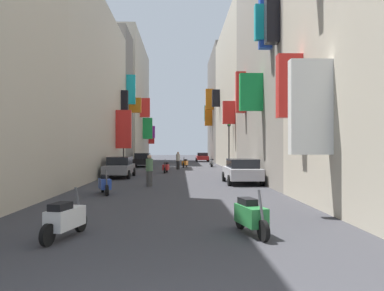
# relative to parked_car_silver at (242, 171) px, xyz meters

# --- Properties ---
(ground_plane) EXTENTS (140.00, 140.00, 0.00)m
(ground_plane) POSITION_rel_parked_car_silver_xyz_m (-3.94, 11.74, -0.76)
(ground_plane) COLOR #38383D
(building_left_mid_a) EXTENTS (7.27, 18.44, 12.61)m
(building_left_mid_a) POSITION_rel_parked_car_silver_xyz_m (-11.93, 5.67, 5.54)
(building_left_mid_a) COLOR #BCB29E
(building_left_mid_a) RESTS_ON ground
(building_left_mid_b) EXTENTS (7.24, 5.60, 14.27)m
(building_left_mid_b) POSITION_rel_parked_car_silver_xyz_m (-11.92, 17.68, 6.38)
(building_left_mid_b) COLOR slate
(building_left_mid_b) RESTS_ON ground
(building_left_far) EXTENTS (7.35, 19.12, 17.04)m
(building_left_far) POSITION_rel_parked_car_silver_xyz_m (-11.93, 32.19, 7.75)
(building_left_far) COLOR #BCB29E
(building_left_far) RESTS_ON ground
(building_right_mid_a) EXTENTS (7.29, 13.82, 17.57)m
(building_right_mid_a) POSITION_rel_parked_car_silver_xyz_m (4.05, 2.04, 8.02)
(building_right_mid_a) COLOR gray
(building_right_mid_a) RESTS_ON ground
(building_right_mid_b) EXTENTS (7.05, 18.29, 15.30)m
(building_right_mid_b) POSITION_rel_parked_car_silver_xyz_m (4.06, 18.10, 6.89)
(building_right_mid_b) COLOR #BCB29E
(building_right_mid_b) RESTS_ON ground
(building_right_mid_c) EXTENTS (7.10, 14.50, 16.34)m
(building_right_mid_c) POSITION_rel_parked_car_silver_xyz_m (4.05, 34.49, 7.41)
(building_right_mid_c) COLOR slate
(building_right_mid_c) RESTS_ON ground
(parked_car_silver) EXTENTS (1.97, 4.02, 1.44)m
(parked_car_silver) POSITION_rel_parked_car_silver_xyz_m (0.00, 0.00, 0.00)
(parked_car_silver) COLOR #B7B7BC
(parked_car_silver) RESTS_ON ground
(parked_car_grey) EXTENTS (1.85, 4.28, 1.44)m
(parked_car_grey) POSITION_rel_parked_car_silver_xyz_m (-7.85, 4.75, -0.00)
(parked_car_grey) COLOR slate
(parked_car_grey) RESTS_ON ground
(parked_car_red) EXTENTS (1.86, 4.06, 1.33)m
(parked_car_red) POSITION_rel_parked_car_silver_xyz_m (-0.37, 33.10, -0.05)
(parked_car_red) COLOR #B21E1E
(parked_car_red) RESTS_ON ground
(parked_car_black) EXTENTS (1.92, 4.15, 1.48)m
(parked_car_black) POSITION_rel_parked_car_silver_xyz_m (-7.73, 19.13, 0.01)
(parked_car_black) COLOR black
(parked_car_black) RESTS_ON ground
(scooter_green) EXTENTS (0.67, 1.83, 1.13)m
(scooter_green) POSITION_rel_parked_car_silver_xyz_m (-1.88, -12.54, -0.29)
(scooter_green) COLOR #287F3D
(scooter_green) RESTS_ON ground
(scooter_orange) EXTENTS (0.69, 1.95, 1.13)m
(scooter_orange) POSITION_rel_parked_car_silver_xyz_m (-3.10, 17.55, -0.29)
(scooter_orange) COLOR orange
(scooter_orange) RESTS_ON ground
(scooter_blue) EXTENTS (0.77, 1.75, 1.13)m
(scooter_blue) POSITION_rel_parked_car_silver_xyz_m (-6.98, -4.64, -0.29)
(scooter_blue) COLOR #2D4CAD
(scooter_blue) RESTS_ON ground
(scooter_silver) EXTENTS (0.62, 1.83, 1.13)m
(scooter_silver) POSITION_rel_parked_car_silver_xyz_m (-0.17, 18.69, -0.29)
(scooter_silver) COLOR #ADADB2
(scooter_silver) RESTS_ON ground
(scooter_red) EXTENTS (0.55, 1.90, 1.13)m
(scooter_red) POSITION_rel_parked_car_silver_xyz_m (-4.78, 9.24, -0.29)
(scooter_red) COLOR red
(scooter_red) RESTS_ON ground
(scooter_white) EXTENTS (0.69, 1.86, 1.13)m
(scooter_white) POSITION_rel_parked_car_silver_xyz_m (-6.23, -12.80, -0.29)
(scooter_white) COLOR silver
(scooter_white) RESTS_ON ground
(pedestrian_crossing) EXTENTS (0.53, 0.53, 1.69)m
(pedestrian_crossing) POSITION_rel_parked_car_silver_xyz_m (-3.81, 13.95, 0.08)
(pedestrian_crossing) COLOR black
(pedestrian_crossing) RESTS_ON ground
(pedestrian_near_left) EXTENTS (0.52, 0.52, 1.71)m
(pedestrian_near_left) POSITION_rel_parked_car_silver_xyz_m (-5.24, -1.45, 0.10)
(pedestrian_near_left) COLOR #3E3E3E
(pedestrian_near_left) RESTS_ON ground
(traffic_light_near_corner) EXTENTS (0.26, 0.34, 4.12)m
(traffic_light_near_corner) POSITION_rel_parked_car_silver_xyz_m (-8.57, 11.21, 2.06)
(traffic_light_near_corner) COLOR #2D2D2D
(traffic_light_near_corner) RESTS_ON ground
(traffic_light_far_corner) EXTENTS (0.26, 0.34, 4.72)m
(traffic_light_far_corner) POSITION_rel_parked_car_silver_xyz_m (0.70, 11.07, 2.42)
(traffic_light_far_corner) COLOR #2D2D2D
(traffic_light_far_corner) RESTS_ON ground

